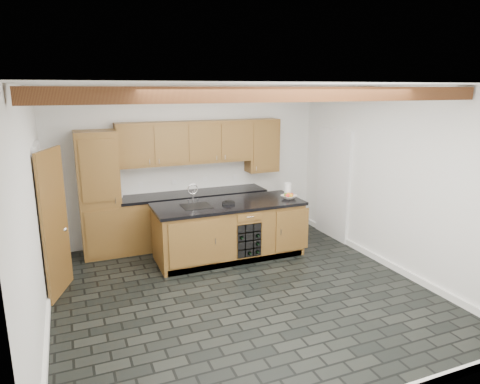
% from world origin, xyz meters
% --- Properties ---
extents(ground, '(5.00, 5.00, 0.00)m').
position_xyz_m(ground, '(0.00, 0.00, 0.00)').
color(ground, black).
rests_on(ground, ground).
extents(room_shell, '(5.01, 5.00, 5.00)m').
position_xyz_m(room_shell, '(-0.09, 0.53, 1.53)').
color(room_shell, white).
rests_on(room_shell, ground).
extents(back_cabinetry, '(3.65, 0.62, 2.20)m').
position_xyz_m(back_cabinetry, '(-0.38, 2.24, 0.98)').
color(back_cabinetry, brown).
rests_on(back_cabinetry, ground).
extents(island, '(2.48, 0.96, 0.93)m').
position_xyz_m(island, '(0.31, 1.28, 0.46)').
color(island, brown).
rests_on(island, ground).
extents(faucet, '(0.45, 0.40, 0.34)m').
position_xyz_m(faucet, '(-0.25, 1.33, 0.96)').
color(faucet, black).
rests_on(faucet, island).
extents(kitchen_scale, '(0.20, 0.13, 0.06)m').
position_xyz_m(kitchen_scale, '(0.27, 1.23, 0.96)').
color(kitchen_scale, black).
rests_on(kitchen_scale, island).
extents(fruit_bowl, '(0.32, 0.32, 0.06)m').
position_xyz_m(fruit_bowl, '(1.35, 1.16, 0.96)').
color(fruit_bowl, silver).
rests_on(fruit_bowl, island).
extents(fruit_cluster, '(0.16, 0.17, 0.07)m').
position_xyz_m(fruit_cluster, '(1.35, 1.16, 0.99)').
color(fruit_cluster, red).
rests_on(fruit_cluster, fruit_bowl).
extents(paper_towel, '(0.12, 0.12, 0.23)m').
position_xyz_m(paper_towel, '(1.42, 1.34, 1.05)').
color(paper_towel, white).
rests_on(paper_towel, island).
extents(mug, '(0.12, 0.12, 0.10)m').
position_xyz_m(mug, '(-1.30, 2.32, 0.98)').
color(mug, white).
rests_on(mug, back_cabinetry).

